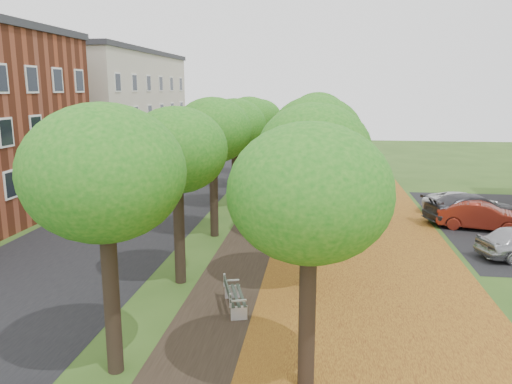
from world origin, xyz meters
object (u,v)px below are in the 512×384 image
(bench, at_px, (234,296))
(car_red, at_px, (481,216))
(car_grey, at_px, (474,209))
(car_white, at_px, (464,204))

(bench, distance_m, car_red, 15.36)
(car_red, xyz_separation_m, car_grey, (0.00, 1.26, 0.06))
(bench, bearing_deg, car_white, -55.08)
(bench, xyz_separation_m, car_white, (10.86, 13.86, 0.16))
(car_grey, height_order, car_white, car_grey)
(car_white, bearing_deg, car_red, -155.30)
(bench, relative_size, car_grey, 0.36)
(car_red, bearing_deg, bench, 147.89)
(car_grey, distance_m, car_white, 1.74)
(bench, bearing_deg, car_red, -61.98)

